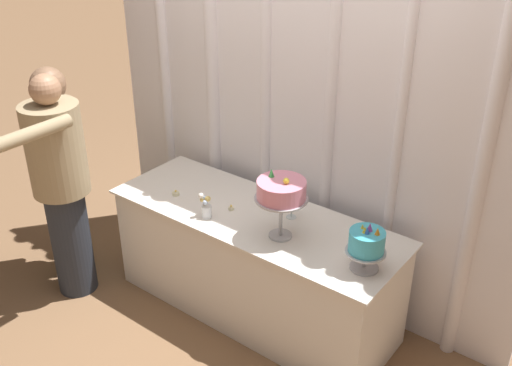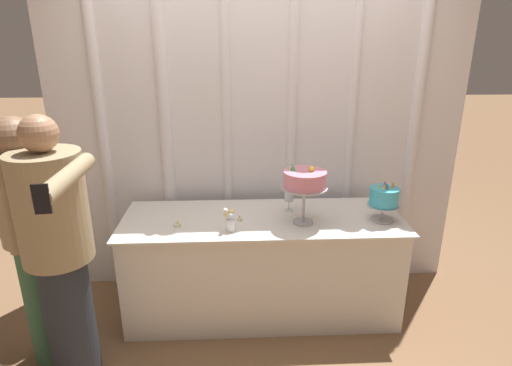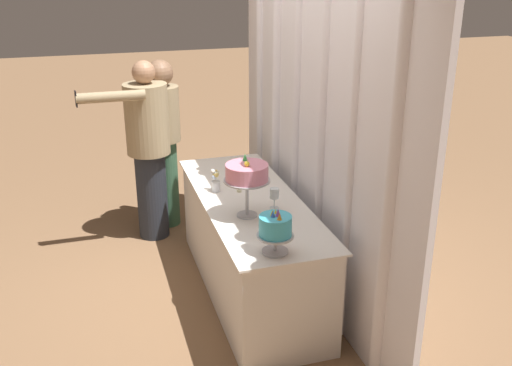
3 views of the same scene
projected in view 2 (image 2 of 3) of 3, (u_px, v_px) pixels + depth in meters
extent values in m
plane|color=#846042|center=(263.00, 317.00, 3.11)|extent=(24.00, 24.00, 0.00)
cube|color=white|center=(259.00, 115.00, 3.18)|extent=(3.14, 0.04, 2.79)
cylinder|color=white|center=(100.00, 117.00, 3.10)|extent=(0.08, 0.08, 2.79)
cylinder|color=white|center=(165.00, 117.00, 3.13)|extent=(0.10, 0.10, 2.79)
cylinder|color=white|center=(227.00, 116.00, 3.15)|extent=(0.07, 0.07, 2.79)
cylinder|color=white|center=(292.00, 115.00, 3.17)|extent=(0.07, 0.07, 2.79)
cylinder|color=white|center=(352.00, 115.00, 3.19)|extent=(0.06, 0.06, 2.79)
cylinder|color=white|center=(416.00, 114.00, 3.21)|extent=(0.08, 0.08, 2.79)
cube|color=white|center=(262.00, 266.00, 3.08)|extent=(1.91, 0.65, 0.74)
cube|color=white|center=(262.00, 219.00, 2.96)|extent=(1.96, 0.70, 0.01)
cylinder|color=#B2B2B7|center=(303.00, 222.00, 2.87)|extent=(0.14, 0.14, 0.01)
cylinder|color=#B2B2B7|center=(304.00, 205.00, 2.83)|extent=(0.02, 0.02, 0.24)
cylinder|color=#B2B2B7|center=(304.00, 187.00, 2.79)|extent=(0.31, 0.31, 0.01)
cylinder|color=pink|center=(305.00, 179.00, 2.77)|extent=(0.29, 0.29, 0.11)
sphere|color=yellow|center=(311.00, 169.00, 2.74)|extent=(0.04, 0.04, 0.04)
cone|color=green|center=(293.00, 167.00, 2.75)|extent=(0.03, 0.03, 0.05)
cylinder|color=#B2B2B7|center=(382.00, 219.00, 2.91)|extent=(0.16, 0.16, 0.01)
cylinder|color=#B2B2B7|center=(382.00, 212.00, 2.89)|extent=(0.02, 0.02, 0.09)
cylinder|color=#B2B2B7|center=(383.00, 205.00, 2.88)|extent=(0.22, 0.22, 0.01)
cylinder|color=#3DB2D1|center=(384.00, 196.00, 2.85)|extent=(0.19, 0.19, 0.12)
cone|color=orange|center=(393.00, 185.00, 2.84)|extent=(0.03, 0.03, 0.04)
cone|color=purple|center=(385.00, 184.00, 2.84)|extent=(0.03, 0.03, 0.05)
cone|color=yellow|center=(379.00, 186.00, 2.84)|extent=(0.02, 0.02, 0.03)
cone|color=yellow|center=(384.00, 186.00, 2.82)|extent=(0.03, 0.03, 0.04)
cone|color=blue|center=(387.00, 186.00, 2.81)|extent=(0.03, 0.03, 0.04)
cylinder|color=silver|center=(289.00, 210.00, 3.07)|extent=(0.06, 0.06, 0.00)
cylinder|color=silver|center=(289.00, 205.00, 3.06)|extent=(0.01, 0.01, 0.07)
cylinder|color=silver|center=(289.00, 196.00, 3.04)|extent=(0.06, 0.06, 0.07)
cylinder|color=silver|center=(230.00, 225.00, 2.74)|extent=(0.06, 0.06, 0.08)
sphere|color=silver|center=(226.00, 213.00, 2.72)|extent=(0.03, 0.03, 0.03)
sphere|color=#E5C666|center=(226.00, 215.00, 2.71)|extent=(0.03, 0.03, 0.03)
sphere|color=silver|center=(231.00, 216.00, 2.70)|extent=(0.03, 0.03, 0.03)
sphere|color=#E5C666|center=(232.00, 212.00, 2.71)|extent=(0.04, 0.04, 0.04)
sphere|color=white|center=(225.00, 211.00, 2.69)|extent=(0.03, 0.03, 0.03)
cylinder|color=beige|center=(178.00, 225.00, 2.82)|extent=(0.05, 0.05, 0.02)
sphere|color=#F9CC4C|center=(177.00, 222.00, 2.81)|extent=(0.01, 0.01, 0.01)
cylinder|color=beige|center=(240.00, 219.00, 2.91)|extent=(0.04, 0.04, 0.02)
sphere|color=#F9CC4C|center=(240.00, 216.00, 2.90)|extent=(0.01, 0.01, 0.01)
cylinder|color=#3D6B4C|center=(44.00, 300.00, 2.61)|extent=(0.26, 0.26, 0.83)
cylinder|color=#9E8966|center=(25.00, 201.00, 2.39)|extent=(0.36, 0.36, 0.50)
sphere|color=#846047|center=(13.00, 138.00, 2.27)|extent=(0.23, 0.23, 0.23)
cube|color=maroon|center=(12.00, 206.00, 2.25)|extent=(0.04, 0.01, 0.32)
cylinder|color=#9E8966|center=(58.00, 204.00, 2.37)|extent=(0.08, 0.08, 0.44)
cylinder|color=#282D38|center=(71.00, 318.00, 2.47)|extent=(0.29, 0.29, 0.79)
cylinder|color=#9E8966|center=(51.00, 208.00, 2.24)|extent=(0.41, 0.41, 0.61)
sphere|color=#A37556|center=(38.00, 134.00, 2.11)|extent=(0.20, 0.20, 0.20)
cylinder|color=#9E8966|center=(10.00, 207.00, 2.25)|extent=(0.08, 0.08, 0.54)
cylinder|color=#9E8966|center=(67.00, 177.00, 1.89)|extent=(0.08, 0.54, 0.08)
cube|color=black|center=(41.00, 199.00, 1.64)|extent=(0.06, 0.02, 0.12)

